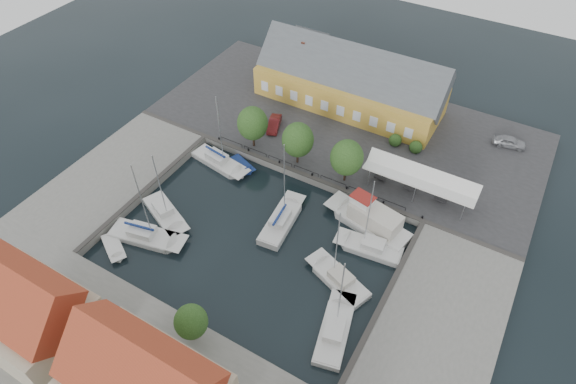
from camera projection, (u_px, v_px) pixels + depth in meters
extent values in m
plane|color=black|center=(263.00, 231.00, 57.78)|extent=(140.00, 140.00, 0.00)
cube|color=#2D2D30|center=(345.00, 127.00, 71.45)|extent=(56.00, 26.00, 1.00)
cube|color=slate|center=(115.00, 176.00, 63.97)|extent=(12.00, 24.00, 1.00)
cube|color=slate|center=(437.00, 325.00, 48.44)|extent=(12.00, 24.00, 1.00)
cube|color=slate|center=(143.00, 378.00, 44.61)|extent=(56.00, 14.00, 1.00)
cube|color=#383533|center=(304.00, 174.00, 63.31)|extent=(56.00, 0.60, 0.12)
cube|color=#383533|center=(147.00, 188.00, 61.56)|extent=(0.60, 24.00, 0.12)
cube|color=#383533|center=(385.00, 298.00, 50.05)|extent=(0.60, 24.00, 0.12)
cylinder|color=black|center=(219.00, 139.00, 68.33)|extent=(0.24, 0.24, 0.40)
cylinder|color=black|center=(248.00, 150.00, 66.57)|extent=(0.24, 0.24, 0.40)
cylinder|color=black|center=(279.00, 162.00, 64.80)|extent=(0.24, 0.24, 0.40)
cylinder|color=black|center=(312.00, 175.00, 63.04)|extent=(0.24, 0.24, 0.40)
cylinder|color=black|center=(347.00, 188.00, 61.28)|extent=(0.24, 0.24, 0.40)
cylinder|color=black|center=(383.00, 202.00, 59.51)|extent=(0.24, 0.24, 0.40)
cylinder|color=black|center=(422.00, 218.00, 57.75)|extent=(0.24, 0.24, 0.40)
cube|color=gold|center=(349.00, 91.00, 73.26)|extent=(28.00, 10.00, 4.50)
cube|color=#474C51|center=(351.00, 70.00, 70.78)|extent=(28.56, 7.60, 7.60)
cube|color=gold|center=(310.00, 59.00, 80.80)|extent=(6.00, 6.00, 3.50)
cube|color=brown|center=(304.00, 45.00, 72.29)|extent=(0.60, 0.60, 1.20)
cube|color=silver|center=(421.00, 177.00, 59.06)|extent=(14.00, 4.00, 0.25)
cylinder|color=silver|center=(369.00, 177.00, 61.03)|extent=(0.10, 0.10, 2.70)
cylinder|color=silver|center=(380.00, 161.00, 63.23)|extent=(0.10, 0.10, 2.70)
cylinder|color=silver|center=(414.00, 194.00, 58.92)|extent=(0.10, 0.10, 2.70)
cylinder|color=silver|center=(424.00, 177.00, 61.11)|extent=(0.10, 0.10, 2.70)
cylinder|color=silver|center=(463.00, 212.00, 56.80)|extent=(0.10, 0.10, 2.70)
cylinder|color=silver|center=(471.00, 193.00, 59.00)|extent=(0.10, 0.10, 2.70)
cylinder|color=black|center=(254.00, 140.00, 66.82)|extent=(0.30, 0.30, 2.10)
ellipsoid|color=#1F4016|center=(253.00, 123.00, 64.81)|extent=(4.20, 4.20, 4.83)
cylinder|color=black|center=(297.00, 156.00, 64.35)|extent=(0.30, 0.30, 2.10)
ellipsoid|color=#1F4016|center=(298.00, 140.00, 62.34)|extent=(4.20, 4.20, 4.83)
cylinder|color=black|center=(345.00, 174.00, 61.88)|extent=(0.30, 0.30, 2.10)
ellipsoid|color=#1F4016|center=(347.00, 158.00, 59.87)|extent=(4.20, 4.20, 4.83)
imported|color=#97999E|center=(510.00, 142.00, 66.98)|extent=(4.70, 2.58, 1.51)
imported|color=maroon|center=(274.00, 124.00, 69.91)|extent=(2.93, 4.61, 1.43)
cube|color=silver|center=(280.00, 226.00, 58.21)|extent=(3.47, 7.50, 1.50)
cube|color=silver|center=(283.00, 216.00, 58.23)|extent=(3.52, 8.93, 0.08)
cube|color=silver|center=(280.00, 218.00, 57.44)|extent=(2.15, 3.08, 0.90)
cylinder|color=silver|center=(284.00, 181.00, 54.75)|extent=(0.12, 0.12, 10.88)
cube|color=navy|center=(280.00, 215.00, 56.79)|extent=(0.60, 3.63, 0.22)
cube|color=silver|center=(373.00, 228.00, 58.00)|extent=(9.44, 5.09, 1.80)
cube|color=silver|center=(366.00, 218.00, 57.85)|extent=(11.16, 5.32, 0.08)
cube|color=beige|center=(375.00, 217.00, 56.58)|extent=(6.60, 4.04, 2.20)
cube|color=silver|center=(362.00, 201.00, 56.53)|extent=(2.78, 2.30, 1.20)
cube|color=maroon|center=(363.00, 197.00, 56.07)|extent=(3.02, 2.45, 0.10)
cube|color=silver|center=(374.00, 251.00, 55.66)|extent=(6.67, 3.40, 1.30)
cube|color=silver|center=(368.00, 245.00, 55.40)|extent=(7.93, 3.43, 0.08)
cube|color=silver|center=(373.00, 244.00, 54.89)|extent=(2.75, 2.11, 0.90)
cylinder|color=silver|center=(369.00, 215.00, 52.01)|extent=(0.12, 0.12, 10.02)
cube|color=silver|center=(341.00, 284.00, 52.44)|extent=(7.06, 4.89, 1.30)
cube|color=silver|center=(337.00, 275.00, 52.40)|extent=(8.24, 5.26, 0.08)
cube|color=beige|center=(341.00, 277.00, 51.72)|extent=(3.10, 2.67, 0.90)
cylinder|color=silver|center=(337.00, 245.00, 49.23)|extent=(0.12, 0.12, 9.78)
cube|color=silver|center=(333.00, 337.00, 48.04)|extent=(4.26, 7.40, 1.30)
cube|color=silver|center=(336.00, 326.00, 48.14)|extent=(4.47, 8.74, 0.08)
cube|color=silver|center=(334.00, 329.00, 47.34)|extent=(2.46, 3.14, 0.90)
cylinder|color=silver|center=(341.00, 295.00, 45.07)|extent=(0.12, 0.12, 9.72)
cube|color=silver|center=(217.00, 162.00, 66.51)|extent=(7.68, 3.77, 1.30)
cube|color=silver|center=(221.00, 161.00, 65.61)|extent=(9.11, 3.90, 0.08)
cube|color=silver|center=(217.00, 157.00, 65.61)|extent=(3.19, 2.24, 0.90)
cylinder|color=silver|center=(220.00, 132.00, 61.59)|extent=(0.12, 0.12, 10.72)
cube|color=navy|center=(215.00, 152.00, 65.16)|extent=(3.67, 0.79, 0.22)
cube|color=silver|center=(164.00, 213.00, 59.79)|extent=(7.10, 5.11, 1.30)
cube|color=silver|center=(166.00, 213.00, 58.83)|extent=(8.26, 5.54, 0.08)
cube|color=silver|center=(163.00, 208.00, 58.88)|extent=(3.14, 2.73, 0.90)
cylinder|color=silver|center=(160.00, 188.00, 55.12)|extent=(0.12, 0.12, 9.77)
cube|color=silver|center=(143.00, 237.00, 57.12)|extent=(8.12, 4.49, 1.30)
cube|color=silver|center=(149.00, 235.00, 56.42)|extent=(9.59, 4.70, 0.08)
cube|color=silver|center=(142.00, 231.00, 56.26)|extent=(3.42, 2.60, 0.90)
cylinder|color=silver|center=(143.00, 203.00, 52.33)|extent=(0.12, 0.12, 11.28)
cube|color=navy|center=(139.00, 226.00, 55.77)|extent=(3.79, 1.03, 0.22)
cube|color=silver|center=(113.00, 246.00, 56.10)|extent=(4.21, 3.45, 0.90)
cube|color=silver|center=(114.00, 247.00, 55.47)|extent=(4.83, 3.77, 0.08)
cube|color=navy|center=(240.00, 165.00, 66.13)|extent=(4.00, 2.97, 0.80)
cube|color=navy|center=(242.00, 164.00, 65.57)|extent=(4.64, 3.17, 0.08)
cube|color=#BDAA91|center=(36.00, 324.00, 44.08)|extent=(11.00, 8.00, 7.00)
cube|color=#A23E23|center=(15.00, 296.00, 40.71)|extent=(11.33, 6.50, 6.50)
cube|color=brown|center=(25.00, 297.00, 38.84)|extent=(0.60, 0.60, 0.80)
cube|color=#A23E23|center=(138.00, 374.00, 35.42)|extent=(12.36, 6.50, 6.50)
cube|color=brown|center=(102.00, 344.00, 35.31)|extent=(0.70, 0.70, 1.00)
cube|color=brown|center=(159.00, 381.00, 33.47)|extent=(0.60, 0.60, 0.80)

